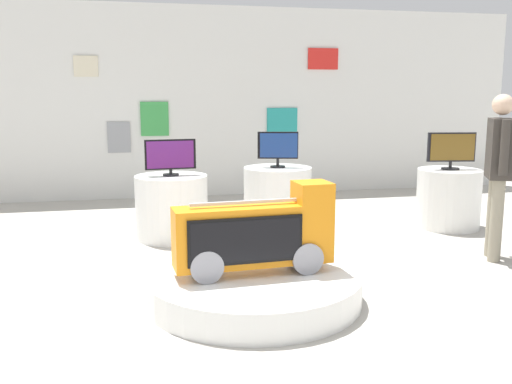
# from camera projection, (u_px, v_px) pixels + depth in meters

# --- Properties ---
(ground_plane) EXTENTS (30.00, 30.00, 0.00)m
(ground_plane) POSITION_uv_depth(u_px,v_px,m) (224.00, 315.00, 4.21)
(ground_plane) COLOR #B2ADA3
(back_wall_display) EXTENTS (11.41, 0.13, 2.96)m
(back_wall_display) POSITION_uv_depth(u_px,v_px,m) (172.00, 103.00, 8.81)
(back_wall_display) COLOR silver
(back_wall_display) RESTS_ON ground
(main_display_pedestal) EXTENTS (1.70, 1.70, 0.23)m
(main_display_pedestal) POSITION_uv_depth(u_px,v_px,m) (253.00, 287.00, 4.49)
(main_display_pedestal) COLOR white
(main_display_pedestal) RESTS_ON ground
(novelty_firetruck_tv) EXTENTS (1.26, 0.40, 0.71)m
(novelty_firetruck_tv) POSITION_uv_depth(u_px,v_px,m) (256.00, 237.00, 4.42)
(novelty_firetruck_tv) COLOR gray
(novelty_firetruck_tv) RESTS_ON main_display_pedestal
(display_pedestal_left_rear) EXTENTS (0.76, 0.76, 0.72)m
(display_pedestal_left_rear) POSITION_uv_depth(u_px,v_px,m) (448.00, 198.00, 6.92)
(display_pedestal_left_rear) COLOR white
(display_pedestal_left_rear) RESTS_ON ground
(tv_on_left_rear) EXTENTS (0.58, 0.22, 0.45)m
(tv_on_left_rear) POSITION_uv_depth(u_px,v_px,m) (452.00, 149.00, 6.81)
(tv_on_left_rear) COLOR black
(tv_on_left_rear) RESTS_ON display_pedestal_left_rear
(display_pedestal_center_rear) EXTENTS (0.85, 0.85, 0.72)m
(display_pedestal_center_rear) POSITION_uv_depth(u_px,v_px,m) (278.00, 196.00, 7.10)
(display_pedestal_center_rear) COLOR white
(display_pedestal_center_rear) RESTS_ON ground
(tv_on_center_rear) EXTENTS (0.50, 0.19, 0.44)m
(tv_on_center_rear) POSITION_uv_depth(u_px,v_px,m) (278.00, 147.00, 6.99)
(tv_on_center_rear) COLOR black
(tv_on_center_rear) RESTS_ON display_pedestal_center_rear
(display_pedestal_right_rear) EXTENTS (0.81, 0.81, 0.72)m
(display_pedestal_right_rear) POSITION_uv_depth(u_px,v_px,m) (172.00, 207.00, 6.41)
(display_pedestal_right_rear) COLOR white
(display_pedestal_right_rear) RESTS_ON ground
(tv_on_right_rear) EXTENTS (0.57, 0.18, 0.40)m
(tv_on_right_rear) POSITION_uv_depth(u_px,v_px,m) (170.00, 156.00, 6.30)
(tv_on_right_rear) COLOR black
(tv_on_right_rear) RESTS_ON display_pedestal_right_rear
(shopper_browsing_near_truck) EXTENTS (0.34, 0.51, 1.62)m
(shopper_browsing_near_truck) POSITION_uv_depth(u_px,v_px,m) (499.00, 164.00, 5.50)
(shopper_browsing_near_truck) COLOR gray
(shopper_browsing_near_truck) RESTS_ON ground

